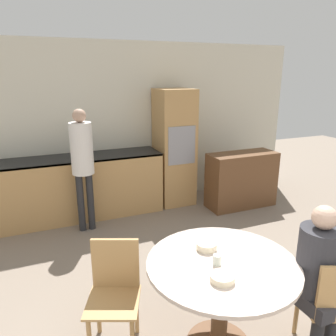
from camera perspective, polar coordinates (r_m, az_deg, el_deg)
wall_back at (r=5.38m, az=-7.67°, el=7.33°), size 6.19×0.05×2.60m
kitchen_counter at (r=5.09m, az=-16.27°, el=-3.22°), size 2.66×0.60×0.94m
oven_unit at (r=5.37m, az=1.09°, el=3.58°), size 0.57×0.59×1.88m
sideboard at (r=5.46m, az=12.65°, el=-2.02°), size 1.12×0.45×0.89m
dining_table at (r=2.68m, az=9.23°, el=-19.85°), size 1.13×1.13×0.78m
chair_near_right at (r=2.88m, az=27.05°, el=-20.40°), size 0.53×0.53×0.87m
chair_far_left at (r=2.79m, az=-9.29°, el=-19.93°), size 0.52×0.52×0.87m
person_seated at (r=2.77m, az=24.81°, el=-16.10°), size 0.31×0.37×1.23m
person_standing at (r=4.47m, az=-14.71°, el=1.93°), size 0.29×0.29×1.69m
cup at (r=2.50m, az=8.52°, el=-15.54°), size 0.06×0.06×0.08m
bowl_near at (r=2.69m, az=6.74°, el=-13.34°), size 0.16×0.16×0.05m
bowl_centre at (r=2.35m, az=9.45°, el=-18.35°), size 0.17×0.17×0.05m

